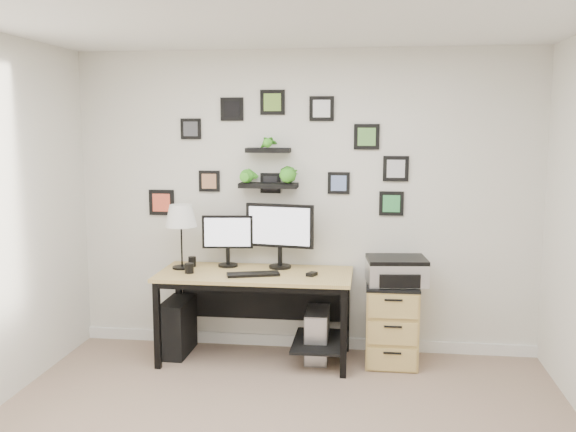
# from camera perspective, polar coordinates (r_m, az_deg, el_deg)

# --- Properties ---
(room) EXTENTS (4.00, 4.00, 4.00)m
(room) POSITION_cam_1_polar(r_m,az_deg,el_deg) (5.82, 1.41, -11.08)
(room) COLOR #A08672
(room) RESTS_ON ground
(desk) EXTENTS (1.60, 0.70, 0.75)m
(desk) POSITION_cam_1_polar(r_m,az_deg,el_deg) (5.40, -2.49, -6.25)
(desk) COLOR tan
(desk) RESTS_ON ground
(monitor_left) EXTENTS (0.44, 0.19, 0.44)m
(monitor_left) POSITION_cam_1_polar(r_m,az_deg,el_deg) (5.53, -5.39, -1.85)
(monitor_left) COLOR black
(monitor_left) RESTS_ON desk
(monitor_right) EXTENTS (0.59, 0.22, 0.55)m
(monitor_right) POSITION_cam_1_polar(r_m,az_deg,el_deg) (5.44, -0.74, -1.27)
(monitor_right) COLOR black
(monitor_right) RESTS_ON desk
(keyboard) EXTENTS (0.45, 0.25, 0.02)m
(keyboard) POSITION_cam_1_polar(r_m,az_deg,el_deg) (5.23, -3.12, -5.19)
(keyboard) COLOR black
(keyboard) RESTS_ON desk
(mouse) EXTENTS (0.09, 0.11, 0.03)m
(mouse) POSITION_cam_1_polar(r_m,az_deg,el_deg) (5.22, 2.13, -5.18)
(mouse) COLOR black
(mouse) RESTS_ON desk
(table_lamp) EXTENTS (0.27, 0.27, 0.55)m
(table_lamp) POSITION_cam_1_polar(r_m,az_deg,el_deg) (5.48, -9.49, -0.12)
(table_lamp) COLOR black
(table_lamp) RESTS_ON desk
(mug) EXTENTS (0.07, 0.07, 0.08)m
(mug) POSITION_cam_1_polar(r_m,az_deg,el_deg) (5.36, -8.77, -4.61)
(mug) COLOR black
(mug) RESTS_ON desk
(pen_cup) EXTENTS (0.07, 0.07, 0.09)m
(pen_cup) POSITION_cam_1_polar(r_m,az_deg,el_deg) (5.61, -8.52, -4.03)
(pen_cup) COLOR black
(pen_cup) RESTS_ON desk
(pc_tower_black) EXTENTS (0.22, 0.47, 0.47)m
(pc_tower_black) POSITION_cam_1_polar(r_m,az_deg,el_deg) (5.70, -9.78, -9.67)
(pc_tower_black) COLOR black
(pc_tower_black) RESTS_ON ground
(pc_tower_grey) EXTENTS (0.19, 0.43, 0.42)m
(pc_tower_grey) POSITION_cam_1_polar(r_m,az_deg,el_deg) (5.50, 2.61, -10.48)
(pc_tower_grey) COLOR gray
(pc_tower_grey) RESTS_ON ground
(file_cabinet) EXTENTS (0.43, 0.53, 0.67)m
(file_cabinet) POSITION_cam_1_polar(r_m,az_deg,el_deg) (5.46, 9.20, -9.35)
(file_cabinet) COLOR tan
(file_cabinet) RESTS_ON ground
(printer) EXTENTS (0.51, 0.43, 0.22)m
(printer) POSITION_cam_1_polar(r_m,az_deg,el_deg) (5.34, 9.62, -4.81)
(printer) COLOR silver
(printer) RESTS_ON file_cabinet
(wall_decor) EXTENTS (2.27, 0.18, 1.09)m
(wall_decor) POSITION_cam_1_polar(r_m,az_deg,el_deg) (5.48, -1.14, 4.93)
(wall_decor) COLOR black
(wall_decor) RESTS_ON ground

